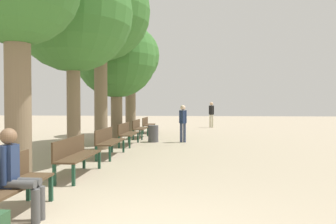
% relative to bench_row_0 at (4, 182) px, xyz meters
% --- Properties ---
extents(bench_row_0, '(0.49, 1.85, 0.87)m').
position_rel_bench_row_0_xyz_m(bench_row_0, '(0.00, 0.00, 0.00)').
color(bench_row_0, '#4C3823').
rests_on(bench_row_0, ground_plane).
extents(bench_row_1, '(0.49, 1.85, 0.87)m').
position_rel_bench_row_0_xyz_m(bench_row_1, '(0.00, 2.78, 0.00)').
color(bench_row_1, '#4C3823').
rests_on(bench_row_1, ground_plane).
extents(bench_row_2, '(0.49, 1.85, 0.87)m').
position_rel_bench_row_0_xyz_m(bench_row_2, '(0.00, 5.57, 0.00)').
color(bench_row_2, '#4C3823').
rests_on(bench_row_2, ground_plane).
extents(bench_row_3, '(0.49, 1.85, 0.87)m').
position_rel_bench_row_0_xyz_m(bench_row_3, '(0.00, 8.35, 0.00)').
color(bench_row_3, '#4C3823').
rests_on(bench_row_3, ground_plane).
extents(bench_row_4, '(0.49, 1.85, 0.87)m').
position_rel_bench_row_0_xyz_m(bench_row_4, '(0.00, 11.13, 0.00)').
color(bench_row_4, '#4C3823').
rests_on(bench_row_4, ground_plane).
extents(bench_row_5, '(0.49, 1.85, 0.87)m').
position_rel_bench_row_0_xyz_m(bench_row_5, '(0.00, 13.91, 0.00)').
color(bench_row_5, '#4C3823').
rests_on(bench_row_5, ground_plane).
extents(tree_row_1, '(3.35, 3.35, 5.90)m').
position_rel_bench_row_0_xyz_m(tree_row_1, '(-0.70, 4.52, 3.67)').
color(tree_row_1, '#7A664C').
rests_on(tree_row_1, ground_plane).
extents(tree_row_2, '(3.60, 3.60, 6.81)m').
position_rel_bench_row_0_xyz_m(tree_row_2, '(-0.70, 7.17, 4.43)').
color(tree_row_2, '#7A664C').
rests_on(tree_row_2, ground_plane).
extents(tree_row_3, '(3.50, 3.50, 5.42)m').
position_rel_bench_row_0_xyz_m(tree_row_3, '(-0.70, 9.52, 3.11)').
color(tree_row_3, '#7A664C').
rests_on(tree_row_3, ground_plane).
extents(tree_row_4, '(3.06, 3.06, 5.70)m').
position_rel_bench_row_0_xyz_m(tree_row_4, '(-0.70, 12.56, 3.57)').
color(tree_row_4, '#7A664C').
rests_on(tree_row_4, ground_plane).
extents(person_seated, '(0.60, 0.34, 1.31)m').
position_rel_bench_row_0_xyz_m(person_seated, '(0.23, -0.07, 0.18)').
color(person_seated, '#4C4C4C').
rests_on(person_seated, ground_plane).
extents(pedestrian_near, '(0.36, 0.31, 1.77)m').
position_rel_bench_row_0_xyz_m(pedestrian_near, '(3.80, 18.29, 0.49)').
color(pedestrian_near, beige).
rests_on(pedestrian_near, ground_plane).
extents(pedestrian_mid, '(0.32, 0.28, 1.59)m').
position_rel_bench_row_0_xyz_m(pedestrian_mid, '(2.18, 9.51, 0.39)').
color(pedestrian_mid, '#384260').
rests_on(pedestrian_mid, ground_plane).
extents(trash_bin, '(0.44, 0.44, 0.72)m').
position_rel_bench_row_0_xyz_m(trash_bin, '(0.90, 9.52, -0.17)').
color(trash_bin, '#4C4C51').
rests_on(trash_bin, ground_plane).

